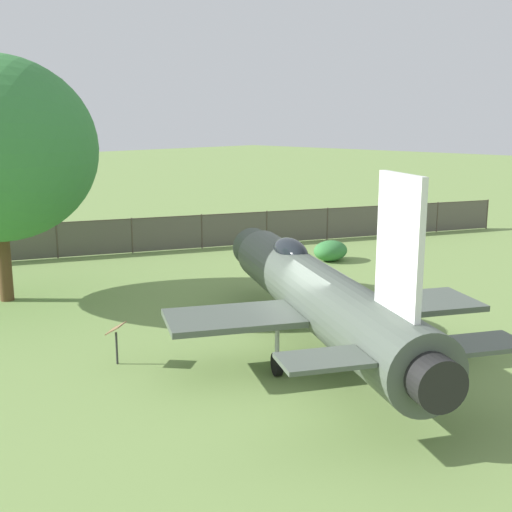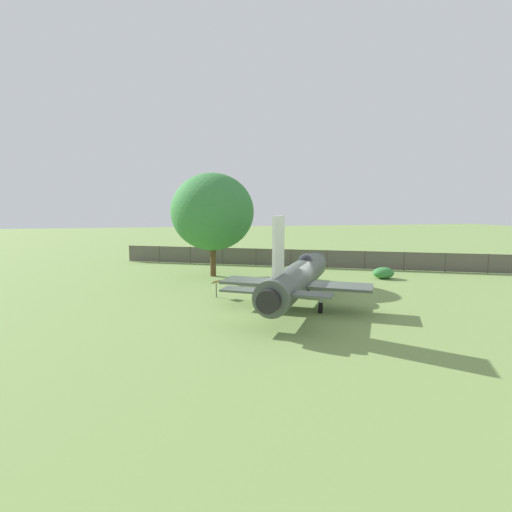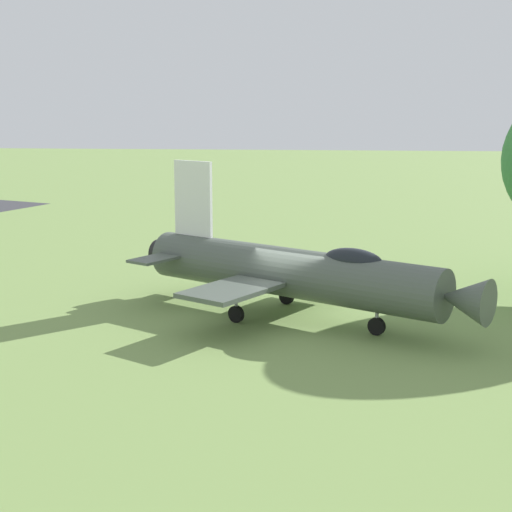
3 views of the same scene
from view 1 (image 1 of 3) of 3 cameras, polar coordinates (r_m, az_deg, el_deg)
name	(u,v)px [view 1 (image 1 of 3)]	position (r m, az deg, el deg)	size (l,w,h in m)	color
ground_plane	(318,354)	(18.63, 5.48, -8.57)	(200.00, 200.00, 0.00)	#75934C
display_jet	(315,292)	(18.42, 5.19, -3.14)	(9.50, 12.77, 5.46)	#4C564C
perimeter_fence	(168,232)	(32.69, -7.80, 2.08)	(35.08, 17.25, 1.75)	#4C4238
shrub_near_fence	(331,251)	(30.38, 6.58, 0.47)	(1.77, 1.42, 0.95)	#387F3D
info_plaque	(116,334)	(17.93, -12.23, -6.73)	(0.72, 0.66, 1.14)	#333333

